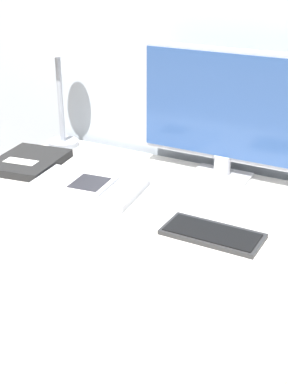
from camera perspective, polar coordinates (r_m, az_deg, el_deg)
name	(u,v)px	position (r m, az deg, el deg)	size (l,w,h in m)	color
wall_back	(234,26)	(1.80, 9.59, 17.08)	(3.60, 0.05, 2.40)	#B2BCC6
desk	(175,304)	(1.78, 3.37, -11.84)	(1.36, 0.64, 0.74)	silver
monitor	(226,112)	(1.71, 8.74, 8.44)	(0.59, 0.11, 0.42)	#B7B7BC
keyboard	(212,234)	(1.42, 7.31, -4.45)	(0.26, 0.12, 0.01)	#282828
laptop	(86,187)	(1.68, -6.17, 0.55)	(0.37, 0.26, 0.02)	#A3A3A8
ereader	(90,184)	(1.66, -5.83, 0.87)	(0.15, 0.17, 0.01)	white
desk_lamp	(58,72)	(1.99, -9.11, 12.53)	(0.12, 0.12, 0.41)	#999EA8
notebook	(29,162)	(1.90, -12.20, 3.20)	(0.25, 0.29, 0.03)	black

